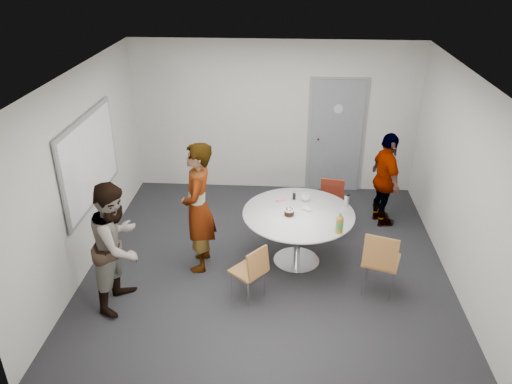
# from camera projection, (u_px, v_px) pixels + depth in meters

# --- Properties ---
(floor) EXTENTS (5.00, 5.00, 0.00)m
(floor) POSITION_uv_depth(u_px,v_px,m) (267.00, 263.00, 7.17)
(floor) COLOR black
(floor) RESTS_ON ground
(ceiling) EXTENTS (5.00, 5.00, 0.00)m
(ceiling) POSITION_uv_depth(u_px,v_px,m) (270.00, 75.00, 5.95)
(ceiling) COLOR silver
(ceiling) RESTS_ON wall_back
(wall_back) EXTENTS (5.00, 0.00, 5.00)m
(wall_back) POSITION_uv_depth(u_px,v_px,m) (275.00, 118.00, 8.79)
(wall_back) COLOR beige
(wall_back) RESTS_ON floor
(wall_left) EXTENTS (0.00, 5.00, 5.00)m
(wall_left) POSITION_uv_depth(u_px,v_px,m) (83.00, 173.00, 6.70)
(wall_left) COLOR beige
(wall_left) RESTS_ON floor
(wall_right) EXTENTS (0.00, 5.00, 5.00)m
(wall_right) POSITION_uv_depth(u_px,v_px,m) (462.00, 183.00, 6.41)
(wall_right) COLOR beige
(wall_right) RESTS_ON floor
(wall_front) EXTENTS (5.00, 0.00, 5.00)m
(wall_front) POSITION_uv_depth(u_px,v_px,m) (256.00, 299.00, 4.33)
(wall_front) COLOR beige
(wall_front) RESTS_ON floor
(door) EXTENTS (1.02, 0.17, 2.12)m
(door) POSITION_uv_depth(u_px,v_px,m) (336.00, 137.00, 8.85)
(door) COLOR slate
(door) RESTS_ON wall_back
(whiteboard) EXTENTS (0.04, 1.90, 1.25)m
(whiteboard) POSITION_uv_depth(u_px,v_px,m) (90.00, 160.00, 6.83)
(whiteboard) COLOR gray
(whiteboard) RESTS_ON wall_left
(table) EXTENTS (1.54, 1.54, 1.08)m
(table) POSITION_uv_depth(u_px,v_px,m) (300.00, 220.00, 6.89)
(table) COLOR white
(table) RESTS_ON floor
(chair_near_left) EXTENTS (0.54, 0.54, 0.78)m
(chair_near_left) POSITION_uv_depth(u_px,v_px,m) (252.00, 269.00, 6.23)
(chair_near_left) COLOR brown
(chair_near_left) RESTS_ON floor
(chair_near_right) EXTENTS (0.56, 0.59, 0.92)m
(chair_near_right) POSITION_uv_depth(u_px,v_px,m) (381.00, 258.00, 6.28)
(chair_near_right) COLOR brown
(chair_near_right) RESTS_ON floor
(chair_far) EXTENTS (0.44, 0.47, 0.81)m
(chair_far) POSITION_uv_depth(u_px,v_px,m) (331.00, 200.00, 7.84)
(chair_far) COLOR maroon
(chair_far) RESTS_ON floor
(person_main) EXTENTS (0.46, 0.69, 1.85)m
(person_main) POSITION_uv_depth(u_px,v_px,m) (198.00, 208.00, 6.70)
(person_main) COLOR #A5C6EA
(person_main) RESTS_ON floor
(person_left) EXTENTS (0.75, 0.90, 1.67)m
(person_left) POSITION_uv_depth(u_px,v_px,m) (118.00, 245.00, 6.05)
(person_left) COLOR white
(person_left) RESTS_ON floor
(person_right) EXTENTS (0.57, 0.97, 1.54)m
(person_right) POSITION_uv_depth(u_px,v_px,m) (386.00, 180.00, 7.84)
(person_right) COLOR black
(person_right) RESTS_ON floor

